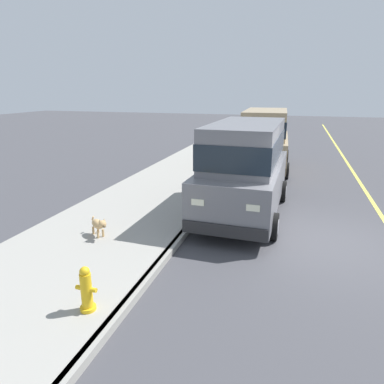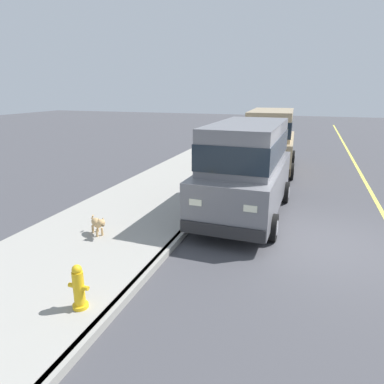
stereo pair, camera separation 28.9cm
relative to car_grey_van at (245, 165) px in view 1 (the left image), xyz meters
name	(u,v)px [view 1 (the left image)]	position (x,y,z in m)	size (l,w,h in m)	color
ground_plane	(325,242)	(2.09, -1.32, -1.39)	(80.00, 80.00, 0.00)	#424247
curb	(191,224)	(-1.11, -1.32, -1.32)	(0.16, 64.00, 0.14)	gray
sidewalk	(127,217)	(-2.91, -1.32, -1.32)	(3.60, 64.00, 0.14)	#99968E
car_grey_van	(245,165)	(0.00, 0.00, 0.00)	(2.22, 4.94, 2.52)	slate
car_tan_van	(265,137)	(-0.02, 5.82, 0.00)	(2.27, 4.97, 2.52)	tan
dog_tan	(99,224)	(-2.85, -2.81, -0.97)	(0.64, 0.49, 0.49)	tan
fire_hydrant	(86,290)	(-1.56, -5.24, -0.92)	(0.34, 0.24, 0.72)	gold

